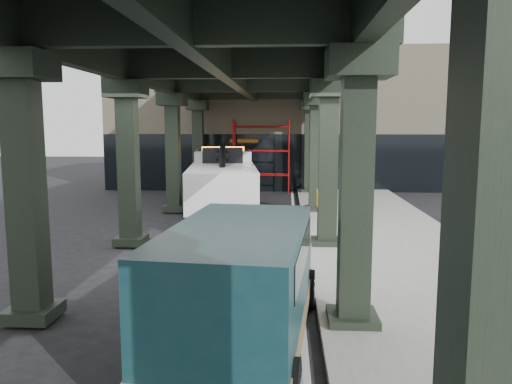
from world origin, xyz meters
The scene contains 8 objects.
ground centered at (0.00, 0.00, 0.00)m, with size 90.00×90.00×0.00m, color black.
sidewalk centered at (4.50, 2.00, 0.07)m, with size 5.00×40.00×0.15m, color gray.
lane_stripe centered at (1.70, 2.00, 0.01)m, with size 0.12×38.00×0.01m, color silver.
viaduct centered at (-0.40, 2.00, 5.46)m, with size 7.40×32.00×6.40m.
building centered at (2.00, 20.00, 4.00)m, with size 22.00×10.00×8.00m, color #C6B793.
scaffolding centered at (0.00, 14.64, 2.11)m, with size 3.08×0.88×4.00m.
tow_truck centered at (-1.24, 7.54, 1.41)m, with size 3.42×9.01×2.89m.
towed_van centered at (0.68, -5.07, 1.17)m, with size 2.60×5.53×2.17m.
Camera 1 is at (1.38, -12.80, 3.70)m, focal length 35.00 mm.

